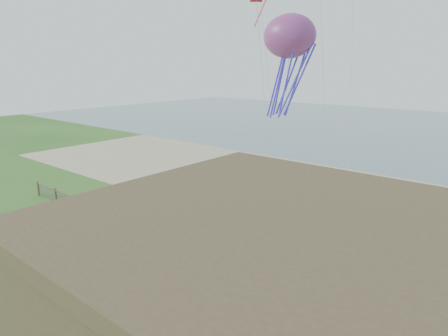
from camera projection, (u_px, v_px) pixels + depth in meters
The scene contains 7 objects.
ground at pixel (95, 302), 19.02m from camera, with size 160.00×160.00×0.00m, color #2B6221.
sand_beach at pixel (314, 193), 35.34m from camera, with size 72.00×20.00×0.02m, color tan.
ocean at pixel (436, 132), 67.99m from camera, with size 160.00×68.00×0.02m, color slate.
chainlink_fence at pixel (185, 249), 23.33m from camera, with size 36.20×0.20×1.25m, color brown, non-canonical shape.
picnic_table at pixel (205, 315), 17.43m from camera, with size 1.87×1.41×0.79m, color brown, non-canonical shape.
octopus_kite at pixel (288, 65), 29.16m from camera, with size 3.80×2.68×7.83m, color #F92E27, non-canonical shape.
kite_red at pixel (256, 3), 25.29m from camera, with size 0.95×0.70×1.96m, color red, non-canonical shape.
Camera 1 is at (15.52, -8.93, 10.95)m, focal length 32.00 mm.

